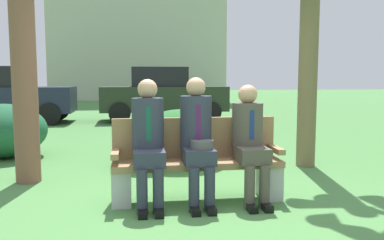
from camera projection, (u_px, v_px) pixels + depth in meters
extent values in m
plane|color=#477D40|center=(195.00, 204.00, 4.23)|extent=(80.00, 80.00, 0.00)
cube|color=#99754C|center=(198.00, 163.00, 4.33)|extent=(1.84, 0.44, 0.07)
cube|color=#99754C|center=(195.00, 137.00, 4.49)|extent=(1.84, 0.06, 0.45)
cube|color=#99754C|center=(115.00, 154.00, 4.19)|extent=(0.08, 0.44, 0.06)
cube|color=#99754C|center=(275.00, 149.00, 4.45)|extent=(0.08, 0.44, 0.06)
cube|color=beige|center=(122.00, 187.00, 4.23)|extent=(0.20, 0.37, 0.38)
cube|color=beige|center=(269.00, 181.00, 4.48)|extent=(0.20, 0.37, 0.38)
cube|color=#2D3342|center=(149.00, 158.00, 4.07)|extent=(0.32, 0.38, 0.16)
cylinder|color=#2D3342|center=(142.00, 192.00, 3.91)|extent=(0.11, 0.11, 0.45)
cylinder|color=#2D3342|center=(158.00, 191.00, 3.93)|extent=(0.11, 0.11, 0.45)
cube|color=black|center=(142.00, 213.00, 3.87)|extent=(0.09, 0.22, 0.07)
cube|color=black|center=(159.00, 212.00, 3.89)|extent=(0.09, 0.22, 0.07)
cylinder|color=#2D3342|center=(148.00, 124.00, 4.23)|extent=(0.34, 0.34, 0.55)
cube|color=#144C3D|center=(149.00, 124.00, 4.06)|extent=(0.05, 0.01, 0.35)
sphere|color=tan|center=(147.00, 89.00, 4.19)|extent=(0.21, 0.21, 0.21)
cube|color=#2D3342|center=(199.00, 156.00, 4.15)|extent=(0.32, 0.38, 0.16)
cylinder|color=#2D3342|center=(194.00, 190.00, 3.98)|extent=(0.11, 0.11, 0.45)
cylinder|color=#2D3342|center=(210.00, 189.00, 4.01)|extent=(0.11, 0.11, 0.45)
cube|color=black|center=(195.00, 210.00, 3.94)|extent=(0.09, 0.22, 0.07)
cube|color=black|center=(211.00, 209.00, 3.97)|extent=(0.09, 0.22, 0.07)
cylinder|color=#2D3342|center=(196.00, 122.00, 4.30)|extent=(0.34, 0.34, 0.57)
cube|color=#4C1951|center=(198.00, 122.00, 4.14)|extent=(0.05, 0.01, 0.37)
sphere|color=tan|center=(196.00, 87.00, 4.26)|extent=(0.21, 0.21, 0.21)
cylinder|color=#4F4F4F|center=(202.00, 145.00, 4.12)|extent=(0.24, 0.24, 0.09)
cube|color=#4C473D|center=(252.00, 154.00, 4.24)|extent=(0.32, 0.38, 0.16)
cylinder|color=#4C473D|center=(250.00, 188.00, 4.07)|extent=(0.11, 0.11, 0.45)
cylinder|color=#4C473D|center=(265.00, 187.00, 4.09)|extent=(0.11, 0.11, 0.45)
cube|color=black|center=(251.00, 207.00, 4.03)|extent=(0.09, 0.22, 0.07)
cube|color=black|center=(266.00, 207.00, 4.05)|extent=(0.09, 0.22, 0.07)
cylinder|color=#4C473D|center=(247.00, 125.00, 4.39)|extent=(0.34, 0.34, 0.49)
cube|color=navy|center=(252.00, 125.00, 4.23)|extent=(0.05, 0.01, 0.31)
sphere|color=tan|center=(248.00, 94.00, 4.36)|extent=(0.21, 0.21, 0.21)
cylinder|color=brown|center=(309.00, 33.00, 5.90)|extent=(0.28, 0.28, 4.02)
ellipsoid|color=#1C5F2D|center=(151.00, 144.00, 6.02)|extent=(1.09, 1.00, 0.68)
ellipsoid|color=#28652D|center=(181.00, 137.00, 6.23)|extent=(1.37, 1.26, 0.86)
ellipsoid|color=#1F5837|center=(2.00, 131.00, 6.72)|extent=(1.46, 1.34, 0.91)
cube|color=#1E2338|center=(6.00, 100.00, 11.79)|extent=(3.90, 1.57, 0.76)
cube|color=black|center=(0.00, 77.00, 11.69)|extent=(1.70, 1.36, 0.60)
cylinder|color=black|center=(59.00, 110.00, 12.80)|extent=(0.64, 0.14, 0.64)
cylinder|color=black|center=(49.00, 114.00, 11.26)|extent=(0.64, 0.14, 0.64)
cube|color=#232D1E|center=(164.00, 98.00, 12.56)|extent=(3.92, 1.60, 0.76)
cube|color=black|center=(159.00, 77.00, 12.47)|extent=(1.71, 1.38, 0.60)
cylinder|color=black|center=(201.00, 108.00, 13.59)|extent=(0.64, 0.15, 0.64)
cylinder|color=black|center=(211.00, 112.00, 12.06)|extent=(0.64, 0.15, 0.64)
cylinder|color=black|center=(121.00, 109.00, 13.15)|extent=(0.64, 0.15, 0.64)
cylinder|color=black|center=(120.00, 113.00, 11.62)|extent=(0.64, 0.15, 0.64)
cube|color=#B4BCA2|center=(137.00, 2.00, 26.95)|extent=(10.71, 7.33, 13.01)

